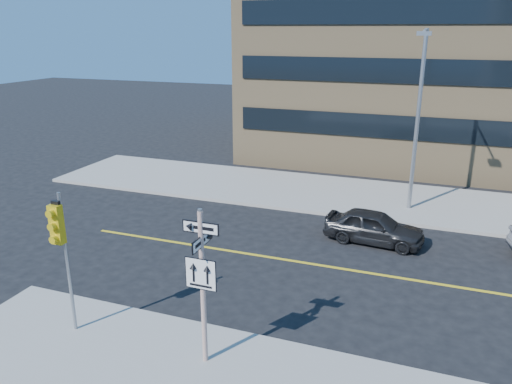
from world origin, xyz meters
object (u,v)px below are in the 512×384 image
at_px(parked_car_a, 374,227).
at_px(streetlight_a, 418,110).
at_px(traffic_signal, 59,235).
at_px(sign_pole, 202,279).

xyz_separation_m(parked_car_a, streetlight_a, (1.07, 4.01, 4.09)).
bearing_deg(parked_car_a, streetlight_a, -9.37).
distance_m(traffic_signal, parked_car_a, 11.93).
height_order(parked_car_a, streetlight_a, streetlight_a).
bearing_deg(streetlight_a, parked_car_a, -104.95).
relative_size(sign_pole, traffic_signal, 1.02).
relative_size(traffic_signal, parked_car_a, 1.03).
distance_m(sign_pole, parked_car_a, 9.88).
xyz_separation_m(traffic_signal, streetlight_a, (8.00, 13.42, 1.73)).
bearing_deg(parked_car_a, traffic_signal, 149.21).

